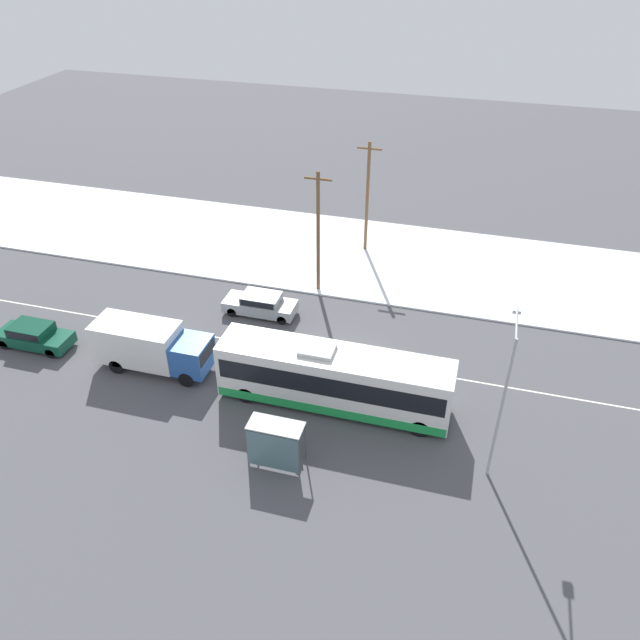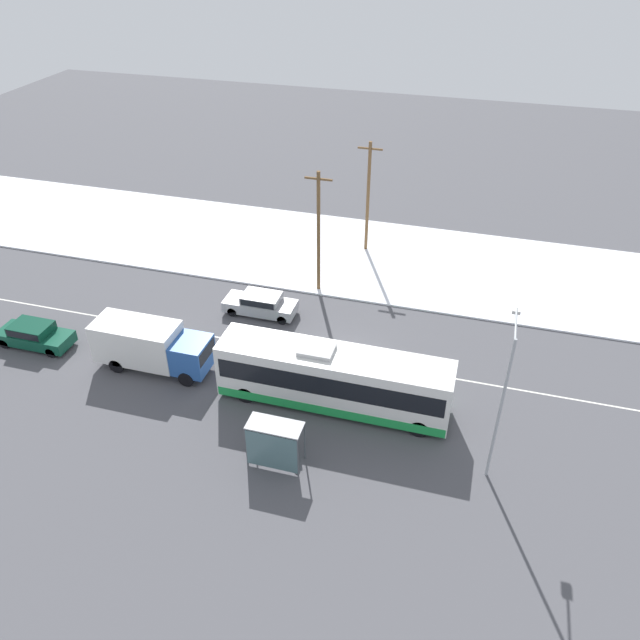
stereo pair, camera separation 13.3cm
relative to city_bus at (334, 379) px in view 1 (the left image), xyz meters
name	(u,v)px [view 1 (the left image)]	position (x,y,z in m)	size (l,w,h in m)	color
ground_plane	(344,359)	(-0.36, 3.93, -1.75)	(120.00, 120.00, 0.00)	#4C4C51
snow_lot	(385,259)	(-0.36, 16.58, -1.69)	(80.00, 12.38, 0.12)	white
lane_marking_center	(344,359)	(-0.36, 3.93, -1.74)	(60.00, 0.12, 0.00)	silver
city_bus	(334,379)	(0.00, 0.00, 0.00)	(12.39, 2.57, 3.58)	white
box_truck	(150,345)	(-10.91, 0.23, -0.16)	(6.80, 2.30, 2.84)	silver
sedan_car	(261,303)	(-6.82, 7.20, -0.95)	(4.72, 1.80, 1.46)	#9E9EA3
parked_car_near_truck	(33,335)	(-18.85, 0.18, -0.94)	(4.58, 1.80, 1.48)	#0F4733
pedestrian_at_stop	(294,432)	(-1.08, -3.64, -0.73)	(0.60, 0.27, 1.66)	#23232D
bus_shelter	(274,440)	(-1.58, -5.04, -0.08)	(2.64, 1.20, 2.40)	gray
streetlamp	(505,385)	(8.30, -2.26, 3.29)	(0.36, 2.97, 7.98)	#9EA3A8
utility_pole_roadside	(318,231)	(-4.01, 11.09, 2.76)	(1.80, 0.24, 8.63)	brown
utility_pole_snowlot	(367,196)	(-2.14, 17.77, 2.70)	(1.80, 0.24, 8.52)	brown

